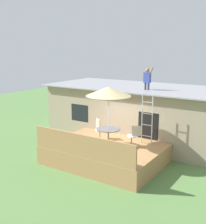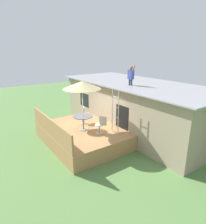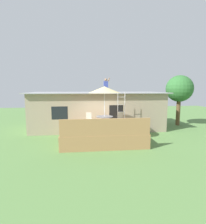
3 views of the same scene
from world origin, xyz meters
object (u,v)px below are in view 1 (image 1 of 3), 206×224
Objects in this scene: step_ladder at (147,119)px; patio_chair_left at (99,130)px; patio_chair_right at (133,136)px; patio_table at (108,132)px; patio_umbrella at (109,91)px; person_figure at (147,77)px.

step_ladder is 2.27m from patio_chair_left.
step_ladder reaches higher than patio_chair_right.
patio_umbrella reaches higher than patio_table.
step_ladder is (1.27, 1.10, 0.51)m from patio_table.
person_figure is 1.21× the size of patio_chair_right.
step_ladder is at bearing -64.27° from person_figure.
patio_chair_left and patio_chair_right have the same top height.
patio_table is 3.56m from person_figure.
patio_table is 1.76m from patio_umbrella.
patio_table is 0.94× the size of person_figure.
step_ladder is 2.39× the size of patio_chair_left.
patio_chair_right is (1.78, -0.07, 0.00)m from patio_chair_left.
patio_chair_left is at bearing -164.17° from step_ladder.
patio_chair_left is at bearing 148.14° from patio_table.
patio_chair_right is at bearing 24.46° from patio_table.
person_figure is at bearing 80.95° from patio_umbrella.
step_ladder is 1.98× the size of person_figure.
step_ladder is 0.97m from patio_chair_right.
patio_table is at bearing -99.05° from person_figure.
person_figure is 3.32m from patio_chair_right.
patio_chair_left is (-0.82, 0.51, -1.89)m from patio_umbrella.
person_figure reaches higher than step_ladder.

